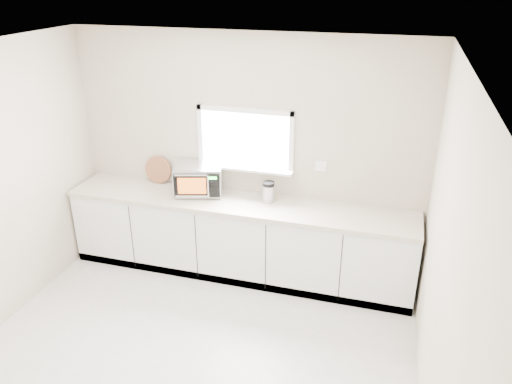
% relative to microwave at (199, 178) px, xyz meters
% --- Properties ---
extents(ground, '(4.00, 4.00, 0.00)m').
position_rel_microwave_xyz_m(ground, '(0.50, -1.79, -1.10)').
color(ground, beige).
rests_on(ground, ground).
extents(back_wall, '(4.00, 0.17, 2.70)m').
position_rel_microwave_xyz_m(back_wall, '(0.50, 0.21, 0.27)').
color(back_wall, beige).
rests_on(back_wall, ground).
extents(cabinets, '(3.92, 0.60, 0.88)m').
position_rel_microwave_xyz_m(cabinets, '(0.50, -0.09, -0.66)').
color(cabinets, white).
rests_on(cabinets, ground).
extents(countertop, '(3.92, 0.64, 0.04)m').
position_rel_microwave_xyz_m(countertop, '(0.50, -0.10, -0.20)').
color(countertop, beige).
rests_on(countertop, cabinets).
extents(microwave, '(0.62, 0.54, 0.34)m').
position_rel_microwave_xyz_m(microwave, '(0.00, 0.00, 0.00)').
color(microwave, black).
rests_on(microwave, countertop).
extents(knife_block, '(0.15, 0.23, 0.31)m').
position_rel_microwave_xyz_m(knife_block, '(-0.13, -0.11, -0.05)').
color(knife_block, '#4D2B1B').
rests_on(knife_block, countertop).
extents(cutting_board, '(0.33, 0.08, 0.33)m').
position_rel_microwave_xyz_m(cutting_board, '(-0.58, 0.15, -0.01)').
color(cutting_board, brown).
rests_on(cutting_board, countertop).
extents(coffee_grinder, '(0.14, 0.14, 0.23)m').
position_rel_microwave_xyz_m(coffee_grinder, '(0.82, -0.00, -0.06)').
color(coffee_grinder, '#B7BABF').
rests_on(coffee_grinder, countertop).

